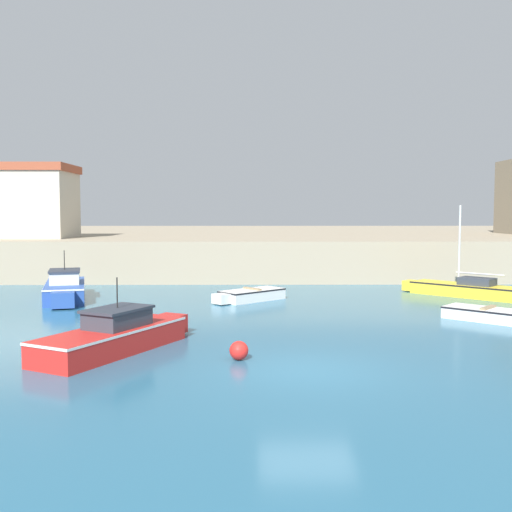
{
  "coord_description": "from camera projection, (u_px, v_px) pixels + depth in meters",
  "views": [
    {
      "loc": [
        -1.45,
        -15.27,
        4.08
      ],
      "look_at": [
        -1.22,
        13.24,
        2.0
      ],
      "focal_mm": 42.0,
      "sensor_mm": 36.0,
      "label": 1
    }
  ],
  "objects": [
    {
      "name": "dinghy_white_5",
      "position": [
        491.0,
        314.0,
        22.48
      ],
      "size": [
        3.42,
        3.28,
        0.54
      ],
      "color": "white",
      "rests_on": "ground"
    },
    {
      "name": "motorboat_blue_3",
      "position": [
        65.0,
        288.0,
        28.01
      ],
      "size": [
        3.08,
        6.14,
        2.32
      ],
      "color": "#284C9E",
      "rests_on": "ground"
    },
    {
      "name": "sailboat_yellow_0",
      "position": [
        464.0,
        288.0,
        29.11
      ],
      "size": [
        5.06,
        4.89,
        4.43
      ],
      "color": "yellow",
      "rests_on": "ground"
    },
    {
      "name": "harbor_shed_near_wharf",
      "position": [
        27.0,
        201.0,
        38.7
      ],
      "size": [
        5.98,
        4.64,
        4.72
      ],
      "color": "#BCB29E",
      "rests_on": "quay_seawall"
    },
    {
      "name": "quay_seawall",
      "position": [
        267.0,
        244.0,
        53.65
      ],
      "size": [
        120.0,
        40.0,
        2.44
      ],
      "primitive_type": "cube",
      "color": "gray",
      "rests_on": "ground"
    },
    {
      "name": "dinghy_white_4",
      "position": [
        250.0,
        295.0,
        27.68
      ],
      "size": [
        3.42,
        3.18,
        0.59
      ],
      "color": "white",
      "rests_on": "ground"
    },
    {
      "name": "mooring_buoy",
      "position": [
        239.0,
        350.0,
        16.55
      ],
      "size": [
        0.53,
        0.53,
        0.53
      ],
      "primitive_type": "sphere",
      "color": "red",
      "rests_on": "ground"
    },
    {
      "name": "motorboat_red_2",
      "position": [
        116.0,
        335.0,
        17.6
      ],
      "size": [
        3.86,
        5.81,
        2.18
      ],
      "color": "red",
      "rests_on": "ground"
    },
    {
      "name": "ground_plane",
      "position": [
        307.0,
        370.0,
        15.54
      ],
      "size": [
        200.0,
        200.0,
        0.0
      ],
      "primitive_type": "plane",
      "color": "#28607F"
    }
  ]
}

